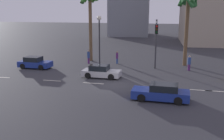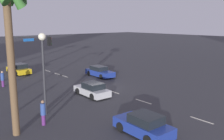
% 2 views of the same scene
% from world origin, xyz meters
% --- Properties ---
extents(ground_plane, '(220.00, 220.00, 0.00)m').
position_xyz_m(ground_plane, '(0.00, 0.00, 0.00)').
color(ground_plane, '#333338').
extents(lane_stripe_1, '(1.88, 0.14, 0.01)m').
position_xyz_m(lane_stripe_1, '(-12.19, 0.00, 0.01)').
color(lane_stripe_1, silver).
rests_on(lane_stripe_1, ground_plane).
extents(lane_stripe_2, '(1.94, 0.14, 0.01)m').
position_xyz_m(lane_stripe_2, '(-6.43, 0.00, 0.01)').
color(lane_stripe_2, silver).
rests_on(lane_stripe_2, ground_plane).
extents(lane_stripe_3, '(2.13, 0.14, 0.01)m').
position_xyz_m(lane_stripe_3, '(-2.07, 0.00, 0.01)').
color(lane_stripe_3, silver).
rests_on(lane_stripe_3, ground_plane).
extents(lane_stripe_4, '(2.12, 0.14, 0.01)m').
position_xyz_m(lane_stripe_4, '(7.84, 0.00, 0.01)').
color(lane_stripe_4, silver).
rests_on(lane_stripe_4, ground_plane).
extents(lane_stripe_5, '(2.22, 0.14, 0.01)m').
position_xyz_m(lane_stripe_5, '(9.39, 0.00, 0.01)').
color(lane_stripe_5, silver).
rests_on(lane_stripe_5, ground_plane).
extents(car_1, '(4.51, 1.87, 1.36)m').
position_xyz_m(car_1, '(4.60, -3.49, 0.63)').
color(car_1, navy).
rests_on(car_1, ground_plane).
extents(car_2, '(3.97, 1.94, 1.40)m').
position_xyz_m(car_2, '(-11.07, 5.01, 0.64)').
color(car_2, navy).
rests_on(car_2, ground_plane).
extents(car_3, '(4.03, 1.90, 1.33)m').
position_xyz_m(car_3, '(-1.97, 2.44, 0.61)').
color(car_3, '#B7B7BC').
rests_on(car_3, ground_plane).
extents(traffic_signal, '(0.58, 4.54, 5.86)m').
position_xyz_m(traffic_signal, '(3.37, 6.61, 3.97)').
color(traffic_signal, '#38383D').
rests_on(traffic_signal, ground_plane).
extents(streetlamp, '(0.56, 0.56, 6.26)m').
position_xyz_m(streetlamp, '(-3.73, 8.14, 4.38)').
color(streetlamp, '#2D2D33').
rests_on(streetlamp, ground_plane).
extents(pedestrian_0, '(0.47, 0.47, 1.79)m').
position_xyz_m(pedestrian_0, '(-5.54, 9.17, 0.94)').
color(pedestrian_0, '#59266B').
rests_on(pedestrian_0, ground_plane).
extents(pedestrian_1, '(0.41, 0.41, 1.76)m').
position_xyz_m(pedestrian_1, '(7.22, 7.95, 0.92)').
color(pedestrian_1, '#59266B').
rests_on(pedestrian_1, ground_plane).
extents(pedestrian_2, '(0.40, 0.40, 1.64)m').
position_xyz_m(pedestrian_2, '(-1.85, 9.93, 0.87)').
color(pedestrian_2, '#2D478C').
rests_on(pedestrian_2, ground_plane).
extents(palm_tree_1, '(2.60, 2.51, 9.17)m').
position_xyz_m(palm_tree_1, '(6.81, 10.75, 6.86)').
color(palm_tree_1, brown).
rests_on(palm_tree_1, ground_plane).
extents(palm_tree_2, '(2.61, 2.83, 9.72)m').
position_xyz_m(palm_tree_2, '(-5.86, 11.12, 7.21)').
color(palm_tree_2, brown).
rests_on(palm_tree_2, ground_plane).
extents(building_2, '(12.67, 16.65, 16.40)m').
position_xyz_m(building_2, '(12.58, 36.06, 8.20)').
color(building_2, '#B2A38E').
rests_on(building_2, ground_plane).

